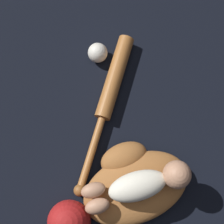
% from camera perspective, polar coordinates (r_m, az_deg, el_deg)
% --- Properties ---
extents(ground_plane, '(6.00, 6.00, 0.00)m').
position_cam_1_polar(ground_plane, '(1.33, 2.19, -12.45)').
color(ground_plane, black).
extents(baseball_glove, '(0.43, 0.35, 0.09)m').
position_cam_1_polar(baseball_glove, '(1.29, 3.35, -10.69)').
color(baseball_glove, '#935B2D').
rests_on(baseball_glove, ground).
extents(baby_figure, '(0.36, 0.18, 0.09)m').
position_cam_1_polar(baby_figure, '(1.21, 4.78, -10.93)').
color(baby_figure, silver).
rests_on(baby_figure, baseball_glove).
extents(baseball_bat, '(0.22, 0.60, 0.06)m').
position_cam_1_polar(baseball_bat, '(1.37, -0.32, 2.96)').
color(baseball_bat, '#9E602D').
rests_on(baseball_bat, ground).
extents(baseball, '(0.07, 0.07, 0.07)m').
position_cam_1_polar(baseball, '(1.42, -2.19, 9.01)').
color(baseball, silver).
rests_on(baseball, ground).
extents(baseball_cap, '(0.19, 0.21, 0.14)m').
position_cam_1_polar(baseball_cap, '(1.28, -6.59, -16.29)').
color(baseball_cap, maroon).
rests_on(baseball_cap, ground).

